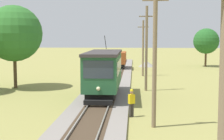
% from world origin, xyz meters
% --- Properties ---
extents(red_tram, '(2.60, 8.54, 4.79)m').
position_xyz_m(red_tram, '(0.00, 19.07, 2.19)').
color(red_tram, '#235633').
rests_on(red_tram, rail_right).
extents(freight_car, '(2.40, 5.20, 2.31)m').
position_xyz_m(freight_car, '(0.00, 42.09, 1.56)').
color(freight_car, '#93471E').
rests_on(freight_car, rail_right).
extents(utility_pole_near_tram, '(1.40, 0.38, 7.94)m').
position_xyz_m(utility_pole_near_tram, '(3.57, 10.80, 4.07)').
color(utility_pole_near_tram, '#7A664C').
rests_on(utility_pole_near_tram, ground).
extents(utility_pole_mid, '(1.40, 0.46, 7.77)m').
position_xyz_m(utility_pole_mid, '(3.57, 22.80, 3.98)').
color(utility_pole_mid, '#7A664C').
rests_on(utility_pole_mid, ground).
extents(utility_pole_far, '(1.40, 0.28, 7.01)m').
position_xyz_m(utility_pole_far, '(3.57, 33.84, 3.60)').
color(utility_pole_far, '#7A664C').
rests_on(utility_pole_far, ground).
extents(gravel_pile, '(2.75, 2.75, 0.94)m').
position_xyz_m(gravel_pile, '(4.55, 46.33, 0.47)').
color(gravel_pile, gray).
rests_on(gravel_pile, ground).
extents(track_worker, '(0.45, 0.40, 1.78)m').
position_xyz_m(track_worker, '(2.32, 13.04, 0.98)').
color(track_worker, '#38332D').
rests_on(track_worker, ground).
extents(tree_right_near, '(5.40, 5.40, 8.01)m').
position_xyz_m(tree_right_near, '(-9.07, 23.50, 5.30)').
color(tree_right_near, '#4C3823').
rests_on(tree_right_near, ground).
extents(tree_left_far, '(4.19, 4.19, 6.31)m').
position_xyz_m(tree_left_far, '(14.28, 47.12, 4.21)').
color(tree_left_far, '#4C3823').
rests_on(tree_left_far, ground).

